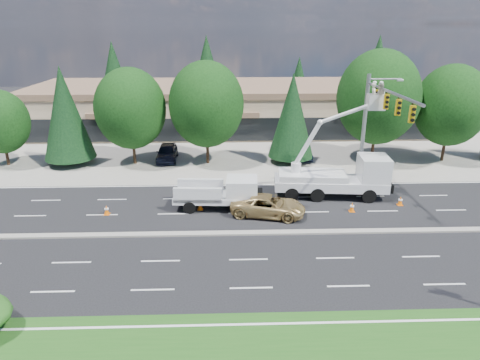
{
  "coord_description": "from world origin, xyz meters",
  "views": [
    {
      "loc": [
        -1.18,
        -24.52,
        12.65
      ],
      "look_at": [
        -0.26,
        3.49,
        2.4
      ],
      "focal_mm": 32.0,
      "sensor_mm": 36.0,
      "label": 1
    }
  ],
  "objects_px": {
    "signal_mast": "(375,117)",
    "minivan": "(268,206)",
    "utility_pickup": "(222,196)",
    "bucket_truck": "(342,173)"
  },
  "relations": [
    {
      "from": "utility_pickup",
      "to": "minivan",
      "type": "bearing_deg",
      "value": -19.72
    },
    {
      "from": "bucket_truck",
      "to": "signal_mast",
      "type": "bearing_deg",
      "value": 26.09
    },
    {
      "from": "signal_mast",
      "to": "utility_pickup",
      "type": "bearing_deg",
      "value": -166.08
    },
    {
      "from": "signal_mast",
      "to": "bucket_truck",
      "type": "xyz_separation_m",
      "value": [
        -2.39,
        -0.92,
        -4.11
      ]
    },
    {
      "from": "utility_pickup",
      "to": "bucket_truck",
      "type": "xyz_separation_m",
      "value": [
        9.19,
        1.95,
        1.0
      ]
    },
    {
      "from": "utility_pickup",
      "to": "signal_mast",
      "type": "bearing_deg",
      "value": 17.25
    },
    {
      "from": "signal_mast",
      "to": "minivan",
      "type": "xyz_separation_m",
      "value": [
        -8.35,
        -4.24,
        -5.34
      ]
    },
    {
      "from": "signal_mast",
      "to": "minivan",
      "type": "relative_size",
      "value": 1.96
    },
    {
      "from": "bucket_truck",
      "to": "minivan",
      "type": "relative_size",
      "value": 1.72
    },
    {
      "from": "signal_mast",
      "to": "utility_pickup",
      "type": "distance_m",
      "value": 12.98
    }
  ]
}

